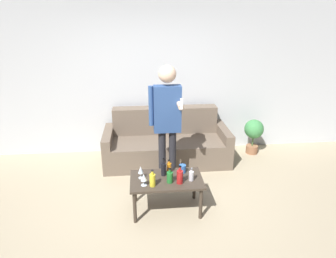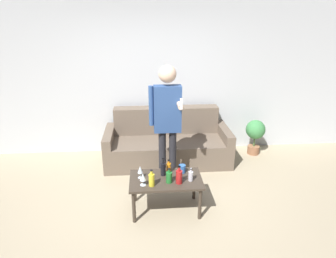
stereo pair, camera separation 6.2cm
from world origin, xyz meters
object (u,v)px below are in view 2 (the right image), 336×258
object	(u,v)px
coffee_table	(166,183)
person_standing_front	(167,116)
couch	(167,143)
bottle_orange	(191,176)

from	to	relation	value
coffee_table	person_standing_front	xyz separation A→B (m)	(0.07, 0.61, 0.68)
couch	coffee_table	world-z (taller)	couch
person_standing_front	bottle_orange	bearing A→B (deg)	-70.46
person_standing_front	couch	bearing A→B (deg)	85.47
couch	person_standing_front	distance (m)	1.14
coffee_table	bottle_orange	world-z (taller)	bottle_orange
coffee_table	person_standing_front	world-z (taller)	person_standing_front
bottle_orange	couch	bearing A→B (deg)	96.57
couch	bottle_orange	xyz separation A→B (m)	(0.17, -1.51, 0.22)
couch	person_standing_front	world-z (taller)	person_standing_front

